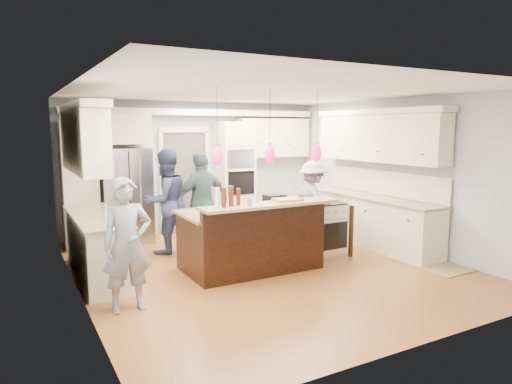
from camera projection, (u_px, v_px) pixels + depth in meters
ground_plane at (267, 267)px, 7.17m from camera, size 6.00×6.00×0.00m
room_shell at (267, 151)px, 6.92m from camera, size 5.54×6.04×2.72m
refrigerator at (126, 196)px, 8.59m from camera, size 0.90×0.70×1.80m
oven_column at (234, 176)px, 9.68m from camera, size 0.72×0.69×2.30m
back_upper_cabinets at (164, 154)px, 8.98m from camera, size 5.30×0.61×2.54m
right_counter_run at (373, 189)px, 8.45m from camera, size 0.64×3.10×2.51m
left_cabinets at (92, 206)px, 6.55m from camera, size 0.64×2.30×2.51m
kitchen_island at (251, 238)px, 7.05m from camera, size 2.10×1.46×1.12m
island_range at (321, 229)px, 7.79m from camera, size 0.82×0.71×0.92m
pendant_lights at (270, 154)px, 6.36m from camera, size 1.75×0.15×1.03m
person_bar_end at (127, 245)px, 5.37m from camera, size 0.59×0.39×1.60m
person_far_left at (166, 201)px, 7.91m from camera, size 1.02×0.88×1.81m
person_far_right at (202, 202)px, 8.02m from camera, size 1.09×0.60×1.76m
person_range_side at (313, 201)px, 8.80m from camera, size 0.63×1.03×1.54m
floor_rug at (435, 265)px, 7.27m from camera, size 0.76×1.09×0.01m
water_bottle at (217, 198)px, 5.99m from camera, size 0.08×0.08×0.27m
beer_bottle_a at (231, 196)px, 6.15m from camera, size 0.09×0.09×0.27m
beer_bottle_b at (224, 197)px, 6.06m from camera, size 0.09×0.09×0.27m
beer_bottle_c at (238, 197)px, 6.24m from camera, size 0.06×0.06×0.23m
drink_can at (250, 202)px, 6.16m from camera, size 0.08×0.08×0.12m
cutting_board at (287, 199)px, 6.64m from camera, size 0.42×0.31×0.03m
pot_large at (306, 198)px, 7.78m from camera, size 0.24×0.24×0.14m
pot_small at (326, 200)px, 7.65m from camera, size 0.19×0.19×0.10m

